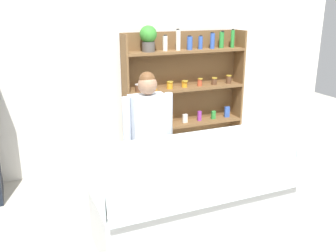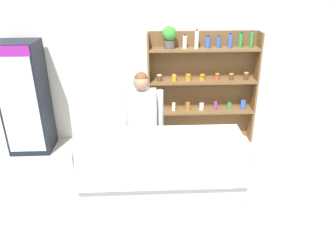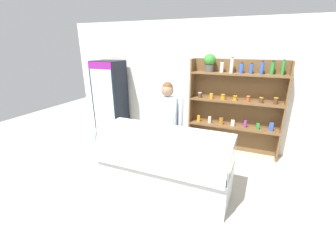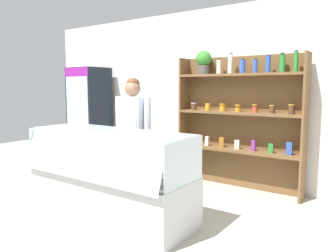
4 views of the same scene
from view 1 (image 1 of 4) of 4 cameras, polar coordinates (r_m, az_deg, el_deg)
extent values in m
plane|color=#B7B2A3|center=(4.11, 5.43, -16.03)|extent=(12.00, 12.00, 0.00)
cube|color=white|center=(5.48, -5.04, 8.03)|extent=(6.80, 0.10, 2.70)
cube|color=brown|center=(5.67, 2.03, 4.47)|extent=(1.85, 0.02, 1.93)
cube|color=brown|center=(5.23, -6.40, 3.20)|extent=(0.03, 0.28, 1.93)
cube|color=brown|center=(5.99, 10.55, 4.91)|extent=(0.03, 0.28, 1.93)
cube|color=brown|center=(5.66, 2.59, 0.35)|extent=(1.79, 0.28, 0.04)
cube|color=brown|center=(5.52, 2.67, 5.72)|extent=(1.79, 0.28, 0.04)
cube|color=brown|center=(5.43, 2.75, 11.31)|extent=(1.79, 0.28, 0.04)
cylinder|color=#4C4742|center=(5.20, -2.99, 11.96)|extent=(0.18, 0.18, 0.13)
sphere|color=#35882D|center=(5.18, -3.02, 13.80)|extent=(0.23, 0.23, 0.23)
cylinder|color=silver|center=(5.29, -0.44, 12.47)|extent=(0.07, 0.07, 0.20)
cylinder|color=black|center=(5.27, -0.41, 13.65)|extent=(0.04, 0.04, 0.02)
cylinder|color=silver|center=(5.34, 1.56, 12.92)|extent=(0.07, 0.07, 0.28)
cylinder|color=black|center=(5.34, 1.51, 14.51)|extent=(0.04, 0.04, 0.02)
cylinder|color=#3356B2|center=(5.43, 3.33, 12.48)|extent=(0.08, 0.08, 0.19)
cylinder|color=black|center=(5.43, 3.31, 13.55)|extent=(0.05, 0.05, 0.02)
cylinder|color=#3356B2|center=(5.52, 4.97, 12.52)|extent=(0.06, 0.06, 0.18)
cylinder|color=black|center=(5.51, 5.02, 13.54)|extent=(0.04, 0.04, 0.02)
cylinder|color=#3356B2|center=(5.59, 6.78, 12.73)|extent=(0.07, 0.07, 0.22)
cylinder|color=black|center=(5.60, 6.75, 13.95)|extent=(0.04, 0.04, 0.02)
cylinder|color=#2D8C38|center=(5.71, 8.17, 12.86)|extent=(0.07, 0.07, 0.24)
cylinder|color=black|center=(5.68, 8.34, 14.10)|extent=(0.05, 0.05, 0.02)
cylinder|color=#2D8C38|center=(5.78, 9.81, 12.95)|extent=(0.06, 0.06, 0.26)
cylinder|color=black|center=(5.78, 9.88, 14.30)|extent=(0.04, 0.04, 0.02)
cylinder|color=brown|center=(5.23, -4.59, 5.74)|extent=(0.08, 0.08, 0.10)
cylinder|color=silver|center=(5.22, -4.61, 6.33)|extent=(0.09, 0.09, 0.01)
cylinder|color=orange|center=(5.31, -2.06, 5.97)|extent=(0.08, 0.08, 0.09)
cylinder|color=gold|center=(5.30, -2.07, 6.54)|extent=(0.08, 0.08, 0.01)
cylinder|color=orange|center=(5.41, 0.27, 6.22)|extent=(0.09, 0.09, 0.10)
cylinder|color=gold|center=(5.39, 0.32, 6.76)|extent=(0.09, 0.09, 0.01)
cylinder|color=orange|center=(5.52, 2.53, 6.39)|extent=(0.08, 0.08, 0.09)
cylinder|color=gold|center=(5.49, 2.62, 6.87)|extent=(0.09, 0.09, 0.01)
cylinder|color=#BF4C2D|center=(5.62, 4.87, 6.64)|extent=(0.07, 0.07, 0.10)
cylinder|color=gold|center=(5.60, 4.95, 7.19)|extent=(0.07, 0.07, 0.01)
cylinder|color=brown|center=(5.73, 7.04, 6.75)|extent=(0.08, 0.08, 0.10)
cylinder|color=gold|center=(5.71, 7.09, 7.28)|extent=(0.08, 0.08, 0.01)
cylinder|color=brown|center=(5.86, 9.23, 6.99)|extent=(0.08, 0.08, 0.12)
cylinder|color=gold|center=(5.84, 9.28, 7.59)|extent=(0.08, 0.08, 0.01)
cube|color=orange|center=(5.37, -4.48, 0.32)|extent=(0.06, 0.04, 0.14)
cube|color=silver|center=(5.44, -2.04, 0.64)|extent=(0.06, 0.04, 0.14)
cube|color=#9E6623|center=(5.53, 0.32, 0.97)|extent=(0.08, 0.05, 0.15)
cube|color=silver|center=(5.63, 2.60, 1.16)|extent=(0.07, 0.04, 0.13)
cube|color=purple|center=(5.73, 4.81, 1.54)|extent=(0.05, 0.04, 0.15)
cube|color=#2D8C38|center=(5.85, 6.93, 1.68)|extent=(0.06, 0.04, 0.13)
cube|color=#3356B2|center=(5.97, 8.97, 2.13)|extent=(0.08, 0.05, 0.17)
cube|color=silver|center=(3.98, 3.91, -12.55)|extent=(2.01, 0.72, 0.55)
cube|color=white|center=(3.84, 4.01, -8.75)|extent=(1.95, 0.66, 0.03)
cube|color=silver|center=(3.48, 6.63, -8.01)|extent=(1.97, 0.16, 0.47)
cube|color=silver|center=(3.70, 3.80, -2.48)|extent=(1.97, 0.56, 0.01)
cube|color=silver|center=(3.45, -11.03, -8.50)|extent=(0.01, 0.68, 0.45)
cube|color=silver|center=(4.27, 16.12, -3.59)|extent=(0.01, 0.68, 0.45)
cube|color=tan|center=(3.63, -8.29, -9.80)|extent=(0.16, 0.11, 0.05)
cube|color=white|center=(3.45, -7.33, -11.38)|extent=(0.05, 0.03, 0.02)
cube|color=beige|center=(3.70, -4.19, -9.11)|extent=(0.16, 0.11, 0.05)
cube|color=white|center=(3.52, -3.02, -10.61)|extent=(0.05, 0.03, 0.02)
cube|color=tan|center=(3.78, -0.27, -8.41)|extent=(0.16, 0.11, 0.05)
cube|color=white|center=(3.61, 1.07, -9.81)|extent=(0.05, 0.03, 0.02)
cube|color=beige|center=(3.89, 3.44, -7.69)|extent=(0.16, 0.13, 0.05)
cube|color=white|center=(3.72, 4.93, -9.01)|extent=(0.05, 0.03, 0.02)
cube|color=tan|center=(4.01, 6.94, -7.03)|extent=(0.16, 0.14, 0.05)
cube|color=white|center=(3.84, 8.54, -8.22)|extent=(0.05, 0.03, 0.02)
cube|color=beige|center=(4.13, 10.22, -6.27)|extent=(0.16, 0.11, 0.06)
cube|color=white|center=(3.98, 11.91, -7.46)|extent=(0.05, 0.03, 0.02)
cube|color=beige|center=(4.28, 13.28, -5.60)|extent=(0.16, 0.13, 0.06)
cube|color=white|center=(4.13, 15.02, -6.72)|extent=(0.05, 0.03, 0.02)
cylinder|color=#A35B4C|center=(3.45, -7.71, -10.72)|extent=(0.21, 0.15, 0.13)
cylinder|color=#A35B4C|center=(3.50, -4.19, -9.96)|extent=(0.17, 0.15, 0.15)
cylinder|color=white|center=(3.95, 11.19, -6.12)|extent=(0.07, 0.07, 0.23)
cylinder|color=white|center=(4.00, 12.38, -5.83)|extent=(0.07, 0.07, 0.24)
cylinder|color=#4C4233|center=(4.37, -3.97, -8.10)|extent=(0.13, 0.13, 0.75)
cylinder|color=#4C4233|center=(4.43, -1.83, -7.72)|extent=(0.13, 0.13, 0.75)
cube|color=silver|center=(4.15, -3.04, 0.58)|extent=(0.39, 0.24, 0.62)
cube|color=white|center=(4.15, -2.37, -4.24)|extent=(0.33, 0.01, 1.15)
cylinder|color=silver|center=(4.06, -6.32, 0.59)|extent=(0.09, 0.09, 0.55)
cylinder|color=silver|center=(4.22, 0.10, 1.38)|extent=(0.09, 0.09, 0.55)
sphere|color=#8C664C|center=(4.04, -3.14, 6.26)|extent=(0.21, 0.21, 0.21)
sphere|color=brown|center=(4.04, -3.20, 7.02)|extent=(0.18, 0.18, 0.18)
camera|label=2|loc=(1.64, 89.60, 19.05)|focal=35.00mm
camera|label=3|loc=(2.84, 62.31, 6.76)|focal=24.00mm
camera|label=4|loc=(4.30, 59.08, -1.69)|focal=35.00mm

